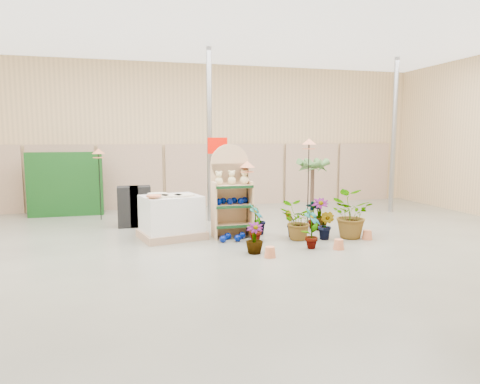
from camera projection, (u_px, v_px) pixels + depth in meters
The scene contains 23 objects.
room at pixel (233, 137), 8.68m from camera, with size 15.20×12.10×4.70m.
display_shelf at pixel (231, 194), 9.52m from camera, with size 0.86×0.54×2.06m.
teddy_bears at pixel (233, 179), 9.39m from camera, with size 0.76×0.19×0.32m.
gazing_balls_shelf at pixel (232, 201), 9.43m from camera, with size 0.76×0.26×0.14m.
gazing_balls_floor at pixel (233, 237), 9.17m from camera, with size 0.63×0.39×0.15m.
pallet_stack at pixel (171, 217), 9.38m from camera, with size 1.54×1.38×0.98m.
charcoal_planters at pixel (134, 206), 10.63m from camera, with size 0.80×0.50×1.00m.
trellis_stock at pixel (66, 184), 12.00m from camera, with size 2.00×0.30×1.80m, color #103F12.
offer_sign at pixel (217, 163), 10.77m from camera, with size 0.50×0.08×2.20m.
bird_table_front at pixel (247, 167), 9.46m from camera, with size 0.34×0.34×1.68m.
bird_table_right at pixel (309, 145), 10.02m from camera, with size 0.34×0.34×2.18m.
bird_table_back at pixel (98, 154), 11.29m from camera, with size 0.34×0.34×1.92m.
palm at pixel (313, 165), 11.29m from camera, with size 0.70×0.70×1.75m.
potted_plant_0 at pixel (255, 223), 8.97m from camera, with size 0.44×0.30×0.84m, color #406A31.
potted_plant_1 at pixel (291, 223), 9.48m from camera, with size 0.33×0.27×0.61m, color #406A31.
potted_plant_2 at pixel (297, 221), 9.20m from camera, with size 0.74×0.64×0.82m, color #406A31.
potted_plant_3 at pixel (319, 214), 10.25m from camera, with size 0.42×0.42×0.76m, color #406A31.
potted_plant_4 at pixel (313, 214), 10.37m from camera, with size 0.36×0.25×0.69m, color #406A31.
potted_plant_5 at pixel (259, 220), 9.70m from camera, with size 0.37×0.30×0.68m, color #406A31.
potted_plant_7 at pixel (254, 238), 8.13m from camera, with size 0.33×0.33×0.59m, color #406A31.
potted_plant_8 at pixel (312, 229), 8.46m from camera, with size 0.43×0.29×0.82m, color #406A31.
potted_plant_9 at pixel (326, 225), 9.22m from camera, with size 0.35×0.28×0.64m, color #406A31.
potted_plant_10 at pixel (349, 215), 9.38m from camera, with size 0.93×0.81×1.04m, color #406A31.
Camera 1 is at (-2.09, -7.59, 2.19)m, focal length 32.00 mm.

